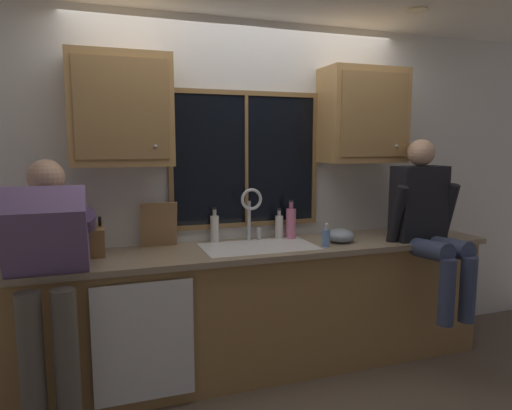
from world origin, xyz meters
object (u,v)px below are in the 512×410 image
object	(u,v)px
person_standing	(47,269)
bottle_green_glass	(291,223)
cutting_board	(159,225)
knife_block	(95,241)
mixing_bowl	(340,236)
soap_dispenser	(326,238)
person_sitting_on_counter	(427,218)
bottle_tall_clear	(279,226)
bottle_amber_small	(215,228)

from	to	relation	value
person_standing	bottle_green_glass	world-z (taller)	person_standing
cutting_board	knife_block	bearing A→B (deg)	-157.10
mixing_bowl	soap_dispenser	size ratio (longest dim) A/B	1.24
person_standing	cutting_board	xyz separation A→B (m)	(0.68, 0.53, 0.12)
knife_block	person_sitting_on_counter	bearing A→B (deg)	-7.51
person_standing	bottle_tall_clear	xyz separation A→B (m)	(1.59, 0.51, 0.06)
bottle_amber_small	mixing_bowl	bearing A→B (deg)	-18.50
soap_dispenser	mixing_bowl	bearing A→B (deg)	30.57
person_standing	mixing_bowl	distance (m)	1.99
cutting_board	bottle_tall_clear	world-z (taller)	cutting_board
bottle_tall_clear	person_standing	bearing A→B (deg)	-162.04
knife_block	mixing_bowl	bearing A→B (deg)	-3.10
soap_dispenser	bottle_amber_small	xyz separation A→B (m)	(-0.71, 0.40, 0.04)
person_sitting_on_counter	bottle_green_glass	distance (m)	1.01
knife_block	bottle_tall_clear	size ratio (longest dim) A/B	1.38
person_sitting_on_counter	mixing_bowl	world-z (taller)	person_sitting_on_counter
cutting_board	mixing_bowl	xyz separation A→B (m)	(1.29, -0.27, -0.11)
cutting_board	bottle_amber_small	bearing A→B (deg)	3.20
person_standing	cutting_board	distance (m)	0.87
person_standing	knife_block	distance (m)	0.43
person_standing	soap_dispenser	bearing A→B (deg)	4.85
knife_block	bottle_green_glass	world-z (taller)	knife_block
bottle_green_glass	bottle_tall_clear	distance (m)	0.10
knife_block	bottle_amber_small	xyz separation A→B (m)	(0.84, 0.20, -0.00)
bottle_green_glass	mixing_bowl	bearing A→B (deg)	-39.38
knife_block	soap_dispenser	xyz separation A→B (m)	(1.55, -0.20, -0.04)
person_standing	bottle_tall_clear	world-z (taller)	person_standing
soap_dispenser	bottle_tall_clear	world-z (taller)	bottle_tall_clear
bottle_amber_small	bottle_green_glass	bearing A→B (deg)	-5.25
bottle_green_glass	bottle_tall_clear	bearing A→B (deg)	169.43
soap_dispenser	bottle_tall_clear	xyz separation A→B (m)	(-0.21, 0.36, 0.03)
bottle_green_glass	bottle_tall_clear	size ratio (longest dim) A/B	1.28
knife_block	soap_dispenser	distance (m)	1.56
cutting_board	bottle_amber_small	size ratio (longest dim) A/B	1.26
mixing_bowl	person_standing	bearing A→B (deg)	-172.63
bottle_green_glass	bottle_tall_clear	xyz separation A→B (m)	(-0.09, 0.02, -0.03)
person_sitting_on_counter	cutting_board	world-z (taller)	person_sitting_on_counter
cutting_board	bottle_amber_small	world-z (taller)	cutting_board
bottle_green_glass	bottle_amber_small	xyz separation A→B (m)	(-0.59, 0.05, -0.02)
bottle_tall_clear	knife_block	bearing A→B (deg)	-172.92
cutting_board	bottle_tall_clear	xyz separation A→B (m)	(0.91, -0.01, -0.06)
person_standing	soap_dispenser	world-z (taller)	person_standing
cutting_board	soap_dispenser	world-z (taller)	cutting_board
knife_block	soap_dispenser	world-z (taller)	knife_block
bottle_green_glass	cutting_board	bearing A→B (deg)	178.20
knife_block	bottle_amber_small	size ratio (longest dim) A/B	1.24
knife_block	cutting_board	bearing A→B (deg)	22.90
knife_block	cutting_board	world-z (taller)	cutting_board
person_standing	bottle_green_glass	distance (m)	1.75
knife_block	bottle_tall_clear	bearing A→B (deg)	7.08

